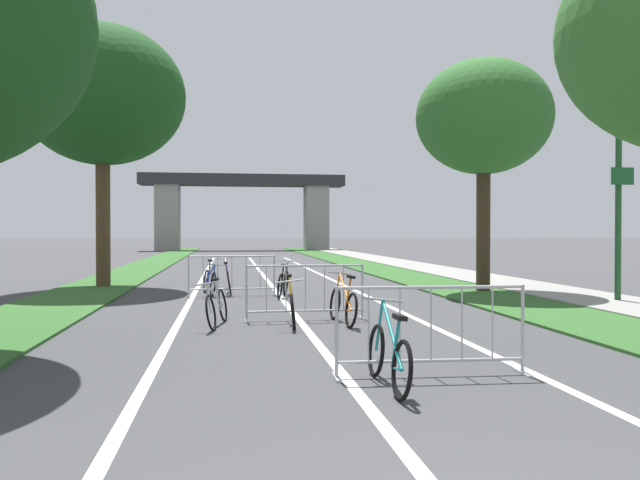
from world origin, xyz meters
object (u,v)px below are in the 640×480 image
tree_left_pine_near (102,96)px  bicycle_silver_6 (217,306)px  bicycle_black_2 (283,283)px  bicycle_purple_0 (229,280)px  bicycle_orange_3 (343,304)px  crowd_barrier_nearest (431,331)px  tree_right_oak_near (484,118)px  crowd_barrier_third (232,276)px  bicycle_yellow_4 (292,306)px  bicycle_blue_1 (210,281)px  bicycle_teal_5 (388,356)px  lamppost_with_sign (619,160)px  crowd_barrier_second (305,293)px

tree_left_pine_near → bicycle_silver_6: size_ratio=4.61×
bicycle_black_2 → bicycle_purple_0: bearing=160.6°
bicycle_orange_3 → crowd_barrier_nearest: bearing=-91.5°
tree_right_oak_near → crowd_barrier_third: (-6.84, 0.06, -4.26)m
bicycle_yellow_4 → bicycle_orange_3: bearing=-173.3°
bicycle_blue_1 → bicycle_teal_5: bearing=90.5°
tree_left_pine_near → tree_right_oak_near: 11.07m
tree_right_oak_near → bicycle_purple_0: tree_right_oak_near is taller
tree_left_pine_near → lamppost_with_sign: (12.68, -5.93, -2.36)m
lamppost_with_sign → crowd_barrier_third: 9.80m
crowd_barrier_third → bicycle_black_2: size_ratio=1.44×
bicycle_purple_0 → bicycle_yellow_4: bicycle_purple_0 is taller
crowd_barrier_third → bicycle_black_2: bearing=-18.7°
tree_left_pine_near → bicycle_purple_0: (3.69, -2.48, -5.31)m
crowd_barrier_second → bicycle_black_2: crowd_barrier_second is taller
bicycle_silver_6 → bicycle_black_2: bearing=-98.6°
bicycle_silver_6 → crowd_barrier_nearest: bearing=130.9°
crowd_barrier_nearest → crowd_barrier_second: bearing=100.6°
bicycle_teal_5 → bicycle_silver_6: bicycle_teal_5 is taller
crowd_barrier_second → bicycle_teal_5: (0.26, -5.17, -0.17)m
tree_right_oak_near → bicycle_teal_5: bearing=-118.1°
tree_right_oak_near → bicycle_orange_3: tree_right_oak_near is taller
crowd_barrier_third → crowd_barrier_second: bearing=-74.1°
crowd_barrier_third → bicycle_teal_5: crowd_barrier_third is taller
bicycle_orange_3 → bicycle_blue_1: bearing=109.2°
tree_left_pine_near → bicycle_teal_5: 14.90m
crowd_barrier_third → bicycle_black_2: 1.38m
crowd_barrier_nearest → bicycle_teal_5: bearing=-143.8°
bicycle_blue_1 → bicycle_silver_6: bicycle_blue_1 is taller
crowd_barrier_second → bicycle_black_2: bearing=90.6°
bicycle_purple_0 → bicycle_orange_3: 6.08m
bicycle_blue_1 → tree_left_pine_near: bearing=-50.3°
crowd_barrier_third → bicycle_orange_3: bearing=-69.5°
crowd_barrier_second → crowd_barrier_nearest: bearing=-79.4°
crowd_barrier_nearest → bicycle_purple_0: (-2.31, 9.89, -0.14)m
crowd_barrier_third → bicycle_blue_1: (-0.59, 0.38, -0.16)m
bicycle_orange_3 → bicycle_teal_5: 4.64m
bicycle_purple_0 → bicycle_teal_5: bearing=-81.0°
crowd_barrier_nearest → crowd_barrier_second: (-0.89, 4.71, 0.00)m
bicycle_orange_3 → bicycle_teal_5: (-0.36, -4.63, -0.01)m
lamppost_with_sign → bicycle_orange_3: size_ratio=3.29×
bicycle_purple_0 → bicycle_blue_1: (-0.50, -0.08, -0.02)m
crowd_barrier_third → bicycle_silver_6: (-0.30, -5.21, -0.17)m
bicycle_orange_3 → bicycle_purple_0: bearing=104.6°
bicycle_black_2 → bicycle_yellow_4: 4.84m
lamppost_with_sign → bicycle_black_2: lamppost_with_sign is taller
crowd_barrier_third → bicycle_black_2: (1.30, -0.44, -0.16)m
crowd_barrier_third → bicycle_yellow_4: bearing=-78.9°
tree_left_pine_near → bicycle_black_2: tree_left_pine_near is taller
tree_right_oak_near → bicycle_black_2: (-5.54, -0.38, -4.42)m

